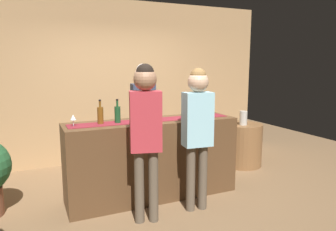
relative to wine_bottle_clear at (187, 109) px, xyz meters
name	(u,v)px	position (x,y,z in m)	size (l,w,h in m)	color
ground_plane	(153,196)	(-0.52, -0.02, -1.16)	(10.00, 10.00, 0.00)	brown
back_wall	(114,82)	(-0.52, 1.88, 0.29)	(6.00, 0.12, 2.90)	tan
bar_counter	(153,159)	(-0.52, -0.02, -0.64)	(2.27, 0.60, 1.05)	#543821
counter_runner_cloth	(152,120)	(-0.52, -0.02, -0.11)	(2.16, 0.28, 0.01)	maroon
wine_bottle_clear	(187,109)	(0.00, 0.00, 0.00)	(0.07, 0.07, 0.30)	#B2C6C1
wine_bottle_amber	(100,115)	(-1.19, 0.01, 0.00)	(0.07, 0.07, 0.30)	brown
wine_bottle_green	(118,114)	(-0.98, -0.01, 0.00)	(0.07, 0.07, 0.30)	#194723
wine_glass_near_customer	(201,108)	(0.25, 0.05, -0.01)	(0.07, 0.07, 0.14)	silver
wine_glass_mid_counter	(73,118)	(-1.52, -0.01, -0.01)	(0.07, 0.07, 0.14)	silver
bartender	(143,109)	(-0.43, 0.56, -0.04)	(0.35, 0.25, 1.78)	#26262B
customer_sipping	(197,124)	(-0.17, -0.61, -0.08)	(0.36, 0.24, 1.73)	brown
customer_browsing	(146,126)	(-0.84, -0.64, -0.04)	(0.38, 0.28, 1.78)	brown
round_side_table	(242,145)	(1.41, 0.57, -0.79)	(0.68, 0.68, 0.74)	brown
vase_on_side_table	(243,118)	(1.36, 0.50, -0.30)	(0.13, 0.13, 0.24)	#B7B2A8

